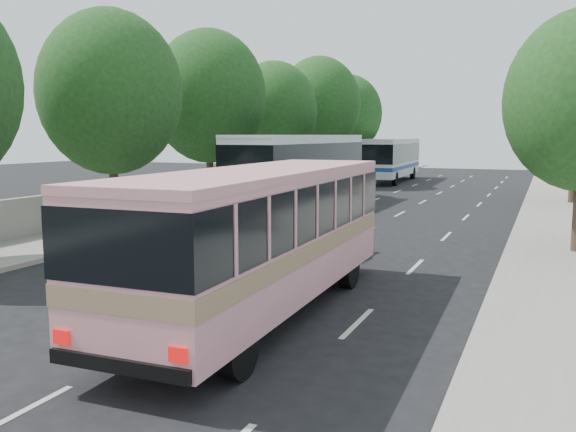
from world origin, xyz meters
The scene contains 15 objects.
ground centered at (0.00, 0.00, 0.00)m, with size 120.00×120.00×0.00m, color black.
sidewalk_left centered at (-8.50, 20.00, 0.07)m, with size 4.00×90.00×0.15m, color #9E998E.
sidewalk_right centered at (8.50, 20.00, 0.06)m, with size 4.00×90.00×0.12m, color #9E998E.
low_wall centered at (-10.30, 20.00, 0.90)m, with size 0.30×90.00×1.50m, color #9E998E.
tree_left_b centered at (-8.42, 5.94, 5.82)m, with size 5.70×5.70×8.88m.
tree_left_c centered at (-8.62, 13.94, 6.12)m, with size 6.00×6.00×9.35m.
tree_left_d centered at (-8.52, 21.94, 5.63)m, with size 5.52×5.52×8.60m.
tree_left_e centered at (-8.42, 29.94, 6.43)m, with size 6.30×6.30×9.82m.
tree_left_f centered at (-8.62, 37.94, 6.00)m, with size 5.88×5.88×9.16m.
pink_bus centered at (2.09, -2.21, 1.99)m, with size 2.79×10.08×3.20m.
pink_taxi centered at (1.00, 3.58, 0.76)m, with size 1.80×4.48×1.53m, color #DF1374.
white_pickup centered at (-2.03, 9.12, 0.89)m, with size 2.50×6.15×1.79m, color silver.
tour_coach_front centered at (-4.50, 16.41, 2.36)m, with size 2.92×13.13×3.92m.
tour_coach_rear centered at (-4.50, 37.04, 2.17)m, with size 3.01×12.14×3.61m.
taxi_roof_sign centered at (1.00, 3.58, 1.62)m, with size 0.55×0.18×0.18m, color silver.
Camera 1 is at (7.72, -13.92, 3.91)m, focal length 38.00 mm.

